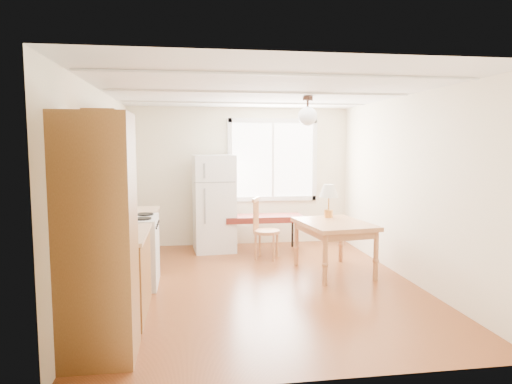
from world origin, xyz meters
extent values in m
cube|color=#5F2A13|center=(0.00, 0.00, 0.00)|extent=(4.60, 5.60, 0.12)
cube|color=white|center=(0.00, 0.00, 2.50)|extent=(4.60, 5.60, 0.12)
cube|color=#FBEFC9|center=(0.00, 2.50, 1.25)|extent=(4.60, 0.10, 2.50)
cube|color=#FBEFC9|center=(0.00, -2.50, 1.25)|extent=(4.60, 0.10, 2.50)
cube|color=#FBEFC9|center=(-2.00, 0.00, 1.25)|extent=(0.10, 5.60, 2.50)
cube|color=#FBEFC9|center=(2.00, 0.00, 1.25)|extent=(0.10, 5.60, 2.50)
cube|color=brown|center=(-1.70, -1.85, 1.05)|extent=(0.60, 0.60, 2.10)
cube|color=brown|center=(-1.70, -0.85, 0.43)|extent=(0.60, 1.10, 0.86)
cube|color=tan|center=(-1.69, -0.85, 0.88)|extent=(0.62, 1.14, 0.04)
cube|color=white|center=(-1.68, 0.20, 0.45)|extent=(0.65, 0.76, 0.90)
cube|color=brown|center=(-1.70, 0.95, 0.43)|extent=(0.60, 0.60, 0.86)
cube|color=brown|center=(-1.83, -0.15, 1.85)|extent=(0.33, 1.60, 0.70)
cube|color=white|center=(0.60, 2.48, 1.55)|extent=(1.50, 0.02, 1.35)
cylinder|color=black|center=(0.70, 0.40, 2.46)|extent=(0.14, 0.14, 0.06)
cylinder|color=black|center=(0.70, 0.40, 2.36)|extent=(0.03, 0.03, 0.16)
sphere|color=white|center=(0.70, 0.40, 2.22)|extent=(0.26, 0.26, 0.26)
cube|color=white|center=(-0.51, 2.02, 0.83)|extent=(0.73, 0.73, 1.65)
cube|color=gray|center=(-0.51, 1.68, 1.22)|extent=(0.68, 0.02, 0.02)
cube|color=gray|center=(-0.68, 1.66, 0.99)|extent=(0.03, 0.03, 0.99)
cube|color=#561914|center=(0.34, 1.91, 0.56)|extent=(1.33, 0.50, 0.10)
cylinder|color=black|center=(-0.22, 1.72, 0.26)|extent=(0.04, 0.04, 0.51)
cylinder|color=black|center=(0.89, 1.72, 0.26)|extent=(0.04, 0.04, 0.51)
cylinder|color=black|center=(-0.22, 2.10, 0.26)|extent=(0.04, 0.04, 0.51)
cylinder|color=black|center=(0.89, 2.10, 0.26)|extent=(0.04, 0.04, 0.51)
cube|color=#A5693F|center=(1.11, 0.40, 0.71)|extent=(1.03, 1.28, 0.06)
cube|color=#A5693F|center=(1.11, 0.40, 0.63)|extent=(0.92, 1.17, 0.10)
cylinder|color=#A5693F|center=(0.81, -0.17, 0.34)|extent=(0.07, 0.07, 0.68)
cylinder|color=#A5693F|center=(1.54, -0.07, 0.34)|extent=(0.07, 0.07, 0.68)
cylinder|color=#A5693F|center=(0.67, 0.86, 0.34)|extent=(0.07, 0.07, 0.68)
cylinder|color=#A5693F|center=(1.41, 0.96, 0.34)|extent=(0.07, 0.07, 0.68)
cylinder|color=#A5693F|center=(0.29, 1.34, 0.44)|extent=(0.43, 0.43, 0.05)
cylinder|color=#A5693F|center=(0.10, 1.26, 0.22)|extent=(0.04, 0.04, 0.44)
cylinder|color=#A5693F|center=(0.37, 1.15, 0.22)|extent=(0.04, 0.04, 0.44)
cylinder|color=#A5693F|center=(0.21, 1.53, 0.22)|extent=(0.04, 0.04, 0.44)
cylinder|color=#A5693F|center=(0.48, 1.42, 0.22)|extent=(0.04, 0.04, 0.44)
cylinder|color=#BF863D|center=(1.15, 0.81, 0.79)|extent=(0.13, 0.13, 0.12)
cylinder|color=#BF863D|center=(1.15, 0.81, 0.95)|extent=(0.02, 0.02, 0.19)
cone|color=white|center=(1.15, 0.81, 1.14)|extent=(0.29, 0.29, 0.19)
cube|color=black|center=(-1.72, -1.07, 0.94)|extent=(0.20, 0.23, 0.07)
cube|color=black|center=(-1.72, -1.16, 1.10)|extent=(0.17, 0.08, 0.26)
cylinder|color=black|center=(-1.72, -1.03, 1.03)|extent=(0.13, 0.13, 0.11)
cylinder|color=red|center=(-1.82, -0.85, 0.98)|extent=(0.11, 0.11, 0.15)
sphere|color=red|center=(-1.82, -0.85, 1.08)|extent=(0.05, 0.05, 0.05)
camera|label=1|loc=(-0.93, -5.77, 1.84)|focal=32.00mm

